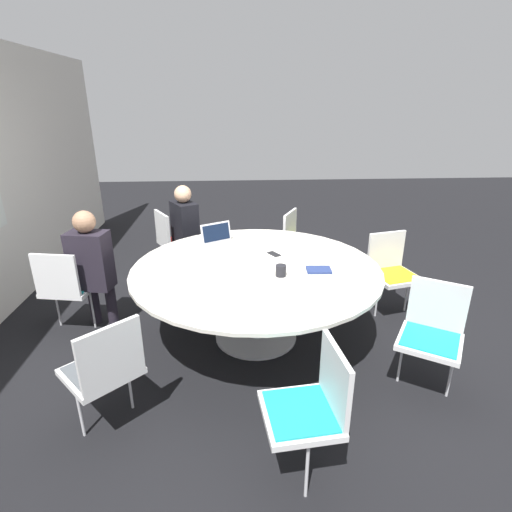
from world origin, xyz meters
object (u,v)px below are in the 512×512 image
person_1 (92,262)px  laptop (219,240)px  person_0 (186,227)px  coffee_cup (281,271)px  chair_2 (105,366)px  chair_5 (392,268)px  cell_phone (274,254)px  chair_6 (299,240)px  chair_3 (312,403)px  chair_0 (173,238)px  chair_1 (66,284)px  chair_4 (432,329)px  spiral_notebook (319,270)px

person_1 → laptop: person_1 is taller
person_0 → coffee_cup: (-1.57, -0.95, 0.08)m
chair_2 → person_0: size_ratio=0.71×
chair_5 → person_0: person_0 is taller
chair_2 → cell_phone: bearing=4.7°
chair_6 → coffee_cup: (-1.57, 0.42, 0.28)m
chair_5 → coffee_cup: size_ratio=8.72×
person_0 → cell_phone: (-1.06, -0.95, 0.04)m
laptop → coffee_cup: bearing=-86.3°
cell_phone → chair_3: bearing=-178.7°
chair_0 → coffee_cup: size_ratio=8.72×
laptop → chair_3: bearing=-104.4°
chair_1 → chair_6: size_ratio=1.00×
chair_0 → chair_6: size_ratio=1.00×
person_0 → person_1: size_ratio=1.00×
chair_3 → laptop: (2.06, 0.57, 0.28)m
chair_4 → cell_phone: bearing=-10.6°
chair_2 → spiral_notebook: (0.93, -1.58, 0.24)m
chair_3 → chair_6: (2.83, -0.39, 0.00)m
chair_1 → laptop: 1.51m
chair_0 → chair_3: (-2.99, -1.18, 0.00)m
chair_0 → chair_2: bearing=-32.0°
chair_6 → person_1: person_1 is taller
person_0 → coffee_cup: size_ratio=12.34×
chair_1 → chair_5: bearing=13.1°
chair_5 → coffee_cup: bearing=13.5°
chair_2 → chair_5: same height
spiral_notebook → person_1: bearing=78.9°
chair_3 → spiral_notebook: chair_3 is taller
chair_0 → chair_5: bearing=35.6°
spiral_notebook → cell_phone: spiral_notebook is taller
person_0 → chair_1: bearing=-72.1°
chair_4 → person_0: 2.94m
person_1 → cell_phone: 1.71m
chair_4 → cell_phone: (1.04, 1.10, 0.23)m
chair_5 → person_0: 2.38m
chair_0 → laptop: size_ratio=2.07×
laptop → coffee_cup: (-0.81, -0.53, -0.00)m
chair_3 → spiral_notebook: bearing=-19.2°
chair_2 → chair_1: bearing=76.7°
chair_6 → laptop: laptop is taller
chair_5 → laptop: 1.80m
spiral_notebook → cell_phone: bearing=39.5°
laptop → spiral_notebook: size_ratio=1.87×
person_1 → cell_phone: size_ratio=7.65×
spiral_notebook → laptop: bearing=50.4°
chair_4 → cell_phone: chair_4 is taller
chair_0 → chair_4: size_ratio=1.00×
chair_4 → spiral_notebook: 1.00m
chair_3 → chair_4: (0.72, -1.06, 0.00)m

